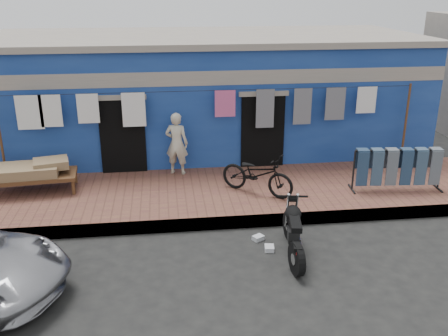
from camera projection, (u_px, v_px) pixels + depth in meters
ground at (238, 268)px, 8.75m from camera, size 80.00×80.00×0.00m
sidewalk at (219, 195)px, 11.50m from camera, size 28.00×3.00×0.25m
curb at (227, 223)px, 10.15m from camera, size 28.00×0.10×0.25m
building at (203, 93)px, 14.67m from camera, size 12.20×5.20×3.36m
clothesline at (201, 111)px, 12.05m from camera, size 10.06×0.06×2.10m
seated_person at (177, 143)px, 12.20m from camera, size 0.65×0.53×1.55m
bicycle at (257, 170)px, 11.08m from camera, size 1.75×1.55×1.13m
motorcycle at (294, 231)px, 8.99m from camera, size 1.06×1.75×1.02m
charpoy at (32, 177)px, 11.25m from camera, size 2.21×1.34×0.69m
jeans_rack at (397, 169)px, 11.31m from camera, size 2.18×0.78×1.01m
litter_a at (258, 238)px, 9.71m from camera, size 0.26×0.24×0.09m
litter_b at (297, 231)px, 9.99m from camera, size 0.19×0.19×0.08m
litter_c at (269, 248)px, 9.34m from camera, size 0.20×0.24×0.09m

